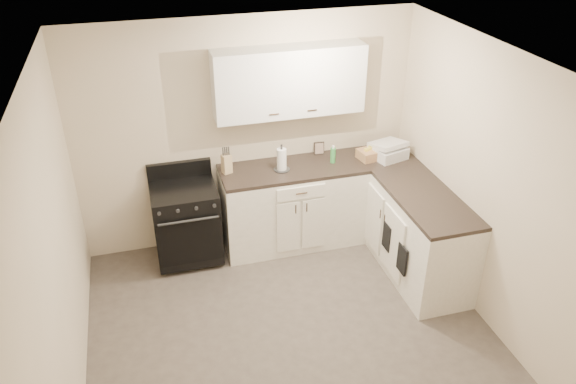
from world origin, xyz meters
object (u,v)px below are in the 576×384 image
object	(u,v)px
knife_block	(227,164)
wicker_basket	(372,154)
paper_towel	(282,160)
stove	(187,223)
countertop_grill	(388,152)

from	to	relation	value
knife_block	wicker_basket	xyz separation A→B (m)	(1.60, -0.09, -0.05)
knife_block	paper_towel	distance (m)	0.57
stove	countertop_grill	size ratio (longest dim) A/B	2.41
paper_towel	knife_block	bearing A→B (deg)	170.43
stove	wicker_basket	size ratio (longest dim) A/B	2.62
knife_block	countertop_grill	world-z (taller)	knife_block
stove	knife_block	xyz separation A→B (m)	(0.48, 0.10, 0.58)
stove	knife_block	world-z (taller)	knife_block
paper_towel	countertop_grill	xyz separation A→B (m)	(1.20, -0.03, -0.06)
countertop_grill	knife_block	bearing A→B (deg)	160.86
knife_block	countertop_grill	distance (m)	1.77
paper_towel	stove	bearing A→B (deg)	-179.82
stove	paper_towel	bearing A→B (deg)	0.18
wicker_basket	knife_block	bearing A→B (deg)	176.75
stove	knife_block	distance (m)	0.76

